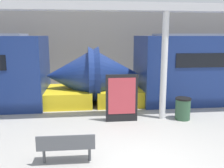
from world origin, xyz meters
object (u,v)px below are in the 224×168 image
at_px(bench_near, 66,145).
at_px(poster_board, 122,98).
at_px(trash_bin, 183,109).
at_px(support_column_near, 164,67).

height_order(bench_near, poster_board, poster_board).
xyz_separation_m(bench_near, poster_board, (1.82, 2.89, 0.41)).
distance_m(trash_bin, support_column_near, 1.73).
xyz_separation_m(poster_board, support_column_near, (1.60, 0.17, 1.09)).
bearing_deg(bench_near, support_column_near, 42.79).
height_order(trash_bin, poster_board, poster_board).
relative_size(trash_bin, poster_board, 0.47).
relative_size(poster_board, support_column_near, 0.44).
distance_m(trash_bin, poster_board, 2.37).
height_order(bench_near, support_column_near, support_column_near).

